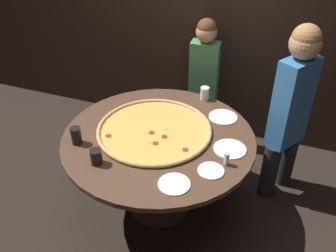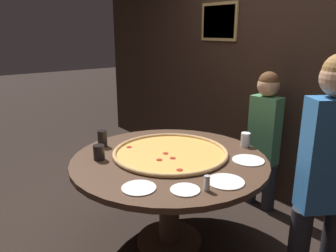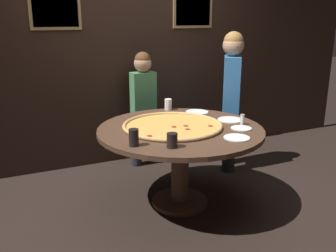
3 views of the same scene
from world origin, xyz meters
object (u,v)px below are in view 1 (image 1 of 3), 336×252
at_px(white_plate_left_side, 211,171).
at_px(condiment_shaker, 227,159).
at_px(drink_cup_beside_pizza, 96,157).
at_px(drink_cup_by_shaker, 205,93).
at_px(diner_centre_back, 291,106).
at_px(white_plate_beside_cup, 174,184).
at_px(diner_far_right, 204,76).
at_px(giant_pizza, 154,130).
at_px(drink_cup_near_left, 76,136).
at_px(white_plate_near_front, 223,117).
at_px(white_plate_right_side, 230,149).
at_px(dining_table, 159,151).

xyz_separation_m(white_plate_left_side, condiment_shaker, (0.08, 0.10, 0.05)).
distance_m(drink_cup_beside_pizza, drink_cup_by_shaker, 1.18).
xyz_separation_m(white_plate_left_side, diner_centre_back, (0.43, 0.81, 0.13)).
bearing_deg(white_plate_beside_cup, diner_far_right, 98.40).
relative_size(giant_pizza, condiment_shaker, 9.20).
height_order(drink_cup_near_left, diner_centre_back, diner_centre_back).
height_order(white_plate_near_front, condiment_shaker, condiment_shaker).
height_order(giant_pizza, drink_cup_near_left, drink_cup_near_left).
xyz_separation_m(giant_pizza, drink_cup_by_shaker, (0.23, 0.60, 0.04)).
bearing_deg(diner_centre_back, diner_far_right, -88.66).
height_order(giant_pizza, white_plate_right_side, giant_pizza).
height_order(diner_centre_back, diner_far_right, diner_centre_back).
bearing_deg(condiment_shaker, white_plate_left_side, -128.49).
relative_size(white_plate_near_front, diner_centre_back, 0.15).
relative_size(drink_cup_by_shaker, white_plate_left_side, 0.64).
xyz_separation_m(white_plate_right_side, condiment_shaker, (0.01, -0.17, 0.05)).
bearing_deg(drink_cup_by_shaker, drink_cup_beside_pizza, -113.25).
bearing_deg(diner_centre_back, giant_pizza, -29.83).
height_order(dining_table, diner_far_right, diner_far_right).
xyz_separation_m(white_plate_right_side, diner_far_right, (-0.48, 1.04, 0.00)).
distance_m(drink_cup_by_shaker, condiment_shaker, 0.88).
bearing_deg(white_plate_right_side, giant_pizza, 177.92).
relative_size(drink_cup_beside_pizza, white_plate_left_side, 0.61).
distance_m(dining_table, white_plate_left_side, 0.55).
relative_size(drink_cup_beside_pizza, white_plate_right_side, 0.46).
xyz_separation_m(white_plate_beside_cup, diner_far_right, (-0.22, 1.52, 0.00)).
relative_size(white_plate_left_side, diner_centre_back, 0.12).
bearing_deg(white_plate_left_side, diner_centre_back, 61.99).
distance_m(dining_table, drink_cup_by_shaker, 0.70).
distance_m(dining_table, white_plate_right_side, 0.56).
bearing_deg(giant_pizza, drink_cup_beside_pizza, -115.56).
bearing_deg(white_plate_near_front, diner_far_right, 117.90).
distance_m(white_plate_left_side, diner_centre_back, 0.93).
relative_size(white_plate_left_side, diner_far_right, 0.14).
xyz_separation_m(drink_cup_near_left, diner_centre_back, (1.44, 0.85, 0.07)).
bearing_deg(drink_cup_near_left, dining_table, 27.85).
relative_size(white_plate_beside_cup, white_plate_right_side, 0.89).
relative_size(dining_table, white_plate_near_front, 6.27).
bearing_deg(giant_pizza, white_plate_right_side, -2.08).
relative_size(drink_cup_by_shaker, diner_far_right, 0.09).
bearing_deg(giant_pizza, white_plate_left_side, -29.33).
bearing_deg(white_plate_left_side, drink_cup_beside_pizza, -166.02).
bearing_deg(drink_cup_near_left, white_plate_right_side, 16.13).
bearing_deg(drink_cup_near_left, diner_far_right, 66.17).
bearing_deg(white_plate_beside_cup, condiment_shaker, 48.71).
height_order(drink_cup_beside_pizza, white_plate_beside_cup, drink_cup_beside_pizza).
distance_m(dining_table, white_plate_beside_cup, 0.55).
height_order(drink_cup_near_left, condiment_shaker, drink_cup_near_left).
bearing_deg(white_plate_beside_cup, white_plate_right_side, 61.72).
height_order(dining_table, white_plate_beside_cup, white_plate_beside_cup).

